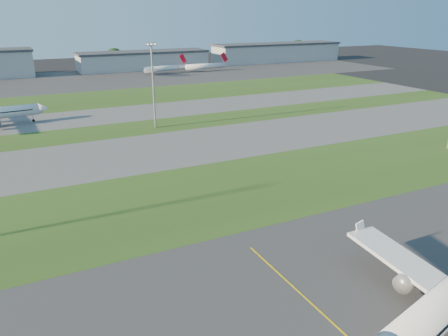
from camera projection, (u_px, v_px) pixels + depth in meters
grass_strip_a at (171, 202)px, 83.79m from camera, size 300.00×34.00×0.01m
taxiway_a at (127, 154)px, 111.62m from camera, size 300.00×32.00×0.01m
grass_strip_b at (106, 132)px, 132.71m from camera, size 300.00×18.00×0.01m
taxiway_b at (93, 117)px, 151.26m from camera, size 300.00×26.00×0.01m
grass_strip_c at (77, 101)px, 179.10m from camera, size 300.00×40.00×0.01m
apron_far at (59, 81)px, 229.71m from camera, size 400.00×80.00×0.01m
mini_jet_near at (165, 68)px, 255.36m from camera, size 28.36×8.35×9.48m
mini_jet_far at (206, 66)px, 266.08m from camera, size 28.62×3.75×9.48m
light_mast_centre at (153, 80)px, 132.30m from camera, size 3.20×0.70×25.80m
hangar_east at (144, 60)px, 276.11m from camera, size 81.60×23.00×11.20m
hangar_far_east at (277, 52)px, 317.58m from camera, size 96.90×23.00×13.20m
tree_mid_west at (13, 64)px, 253.96m from camera, size 9.90×9.90×10.80m
tree_mid_east at (115, 57)px, 281.25m from camera, size 11.55×11.55×12.60m
tree_east at (220, 54)px, 311.14m from camera, size 10.45×10.45×11.40m
tree_far_east at (298, 48)px, 343.34m from camera, size 12.65×12.65×13.80m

